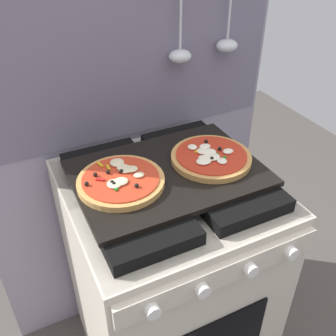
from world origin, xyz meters
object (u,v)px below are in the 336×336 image
(baking_tray, at_px, (168,173))
(pizza_left, at_px, (121,180))
(pizza_right, at_px, (211,157))
(stove, at_px, (168,277))

(baking_tray, height_order, pizza_left, pizza_left)
(baking_tray, relative_size, pizza_left, 2.23)
(baking_tray, xyz_separation_m, pizza_right, (0.14, -0.01, 0.02))
(stove, bearing_deg, pizza_right, -2.32)
(stove, height_order, baking_tray, baking_tray)
(baking_tray, distance_m, pizza_right, 0.14)
(stove, relative_size, pizza_right, 3.72)
(pizza_left, bearing_deg, baking_tray, -0.21)
(pizza_left, bearing_deg, pizza_right, -1.58)
(stove, bearing_deg, pizza_left, 179.13)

